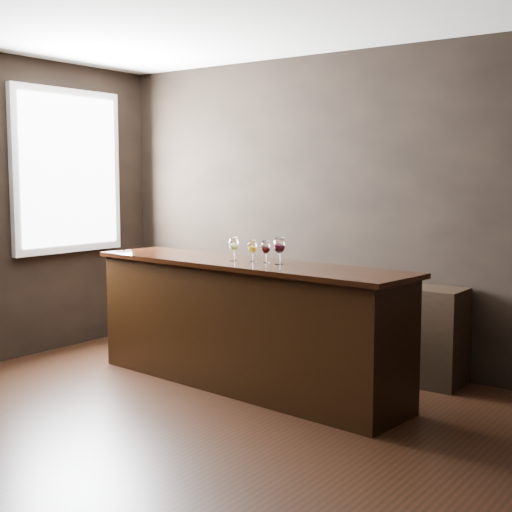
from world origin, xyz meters
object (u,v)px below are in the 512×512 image
Objects in this scene: glass_amber at (252,247)px; glass_white at (234,245)px; bar_counter at (245,327)px; back_bar_shelf at (340,324)px; glass_red_a at (266,248)px; glass_red_b at (279,246)px.

glass_white is at bearing -163.15° from glass_amber.
back_bar_shelf is (0.34, 0.95, -0.09)m from bar_counter.
bar_counter is 16.43× the size of glass_amber.
glass_red_a is at bearing 7.69° from glass_white.
bar_counter is 1.27× the size of back_bar_shelf.
glass_white reaches higher than bar_counter.
back_bar_shelf is 1.22m from glass_red_b.
glass_white is 1.13× the size of glass_amber.
glass_red_a is (0.19, 0.03, 0.65)m from bar_counter.
glass_amber is at bearing 16.85° from glass_white.
back_bar_shelf is 1.19m from glass_red_a.
glass_amber is (0.05, 0.04, 0.65)m from bar_counter.
bar_counter is at bearing 179.95° from glass_red_b.
back_bar_shelf is 11.47× the size of glass_white.
glass_red_b reaches higher than bar_counter.
glass_red_a is at bearing 169.20° from glass_red_b.
glass_amber is 0.80× the size of glass_red_b.
glass_white is 0.29m from glass_red_a.
back_bar_shelf is at bearing 72.43° from glass_amber.
glass_red_a is at bearing -99.58° from back_bar_shelf.
glass_red_b is (-0.01, -0.95, 0.77)m from back_bar_shelf.
bar_counter is at bearing -171.42° from glass_red_a.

